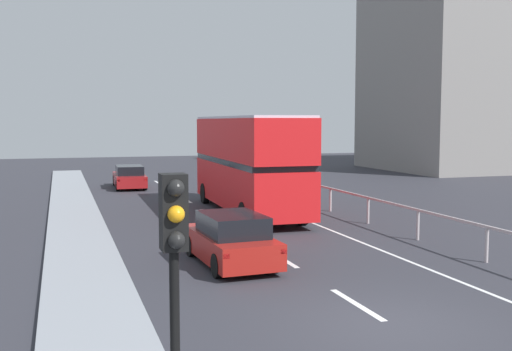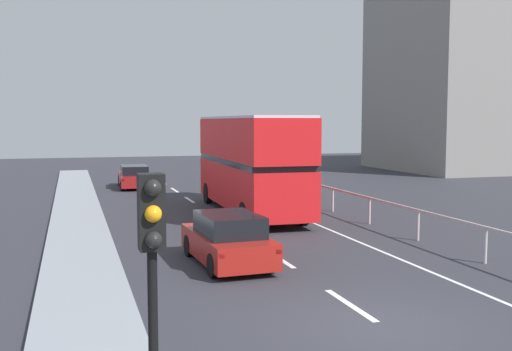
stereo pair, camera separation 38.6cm
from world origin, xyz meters
name	(u,v)px [view 1 (the left image)]	position (x,y,z in m)	size (l,w,h in m)	color
ground_plane	(388,326)	(0.00, 0.00, -0.05)	(73.20, 120.00, 0.10)	#2F2F37
lane_paint_markings	(308,238)	(1.98, 8.75, 0.00)	(3.52, 46.00, 0.01)	silver
bridge_side_railing	(391,208)	(5.42, 9.00, 0.87)	(0.10, 42.00, 1.08)	#B8ACAE
distant_building_block	(496,61)	(29.77, 33.01, 9.27)	(20.53, 13.37, 18.50)	gray
double_decker_bus_red	(248,162)	(1.72, 14.86, 2.29)	(2.82, 10.36, 4.28)	red
hatchback_car_near	(231,240)	(-1.63, 5.83, 0.70)	(1.93, 4.17, 1.47)	#A01B15
traffic_signal_pole	(174,244)	(-4.95, -3.52, 2.62)	(0.30, 0.42, 3.31)	black
sedan_car_ahead	(129,177)	(-2.15, 26.87, 0.66)	(1.92, 4.60, 1.38)	maroon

